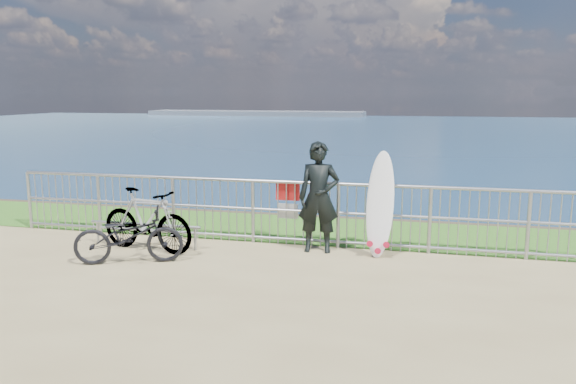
% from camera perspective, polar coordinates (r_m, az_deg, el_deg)
% --- Properties ---
extents(grass_strip, '(120.00, 120.00, 0.00)m').
position_cam_1_polar(grass_strip, '(10.85, 0.68, -3.74)').
color(grass_strip, '#2E681C').
rests_on(grass_strip, ground).
extents(seascape, '(260.00, 260.00, 5.00)m').
position_cam_1_polar(seascape, '(161.90, -3.23, 7.78)').
color(seascape, brown).
rests_on(seascape, ground).
extents(railing, '(10.06, 0.10, 1.13)m').
position_cam_1_polar(railing, '(9.68, -0.63, -1.99)').
color(railing, '#95989D').
rests_on(railing, ground).
extents(surfer, '(0.71, 0.50, 1.83)m').
position_cam_1_polar(surfer, '(9.19, 3.15, -0.54)').
color(surfer, black).
rests_on(surfer, ground).
extents(surfboard, '(0.50, 0.45, 1.70)m').
position_cam_1_polar(surfboard, '(9.08, 9.32, -1.63)').
color(surfboard, white).
rests_on(surfboard, ground).
extents(bicycle_near, '(1.74, 1.14, 0.86)m').
position_cam_1_polar(bicycle_near, '(8.98, -15.89, -4.31)').
color(bicycle_near, black).
rests_on(bicycle_near, ground).
extents(bicycle_far, '(1.82, 0.83, 1.06)m').
position_cam_1_polar(bicycle_far, '(9.56, -14.16, -2.77)').
color(bicycle_far, black).
rests_on(bicycle_far, ground).
extents(bike_rack, '(2.02, 0.05, 0.42)m').
position_cam_1_polar(bike_rack, '(9.86, -14.32, -3.47)').
color(bike_rack, '#95989D').
rests_on(bike_rack, ground).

